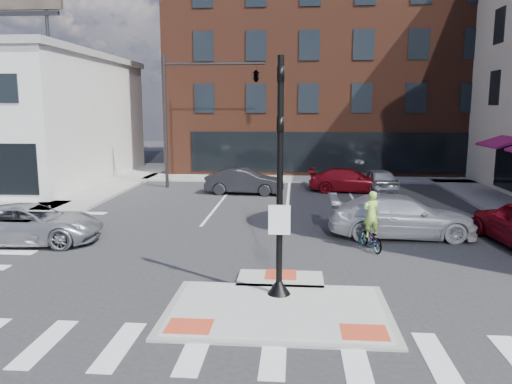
# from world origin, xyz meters

# --- Properties ---
(ground) EXTENTS (120.00, 120.00, 0.00)m
(ground) POSITION_xyz_m (0.00, 0.00, 0.00)
(ground) COLOR #28282B
(ground) RESTS_ON ground
(refuge_island) EXTENTS (5.40, 4.65, 0.13)m
(refuge_island) POSITION_xyz_m (0.00, -0.26, 0.05)
(refuge_island) COLOR gray
(refuge_island) RESTS_ON ground
(sidewalk_n) EXTENTS (26.00, 3.00, 0.15)m
(sidewalk_n) POSITION_xyz_m (3.00, 22.00, 0.07)
(sidewalk_n) COLOR gray
(sidewalk_n) RESTS_ON ground
(building_n) EXTENTS (24.40, 18.40, 15.50)m
(building_n) POSITION_xyz_m (3.00, 31.99, 7.80)
(building_n) COLOR #4D2518
(building_n) RESTS_ON ground
(building_far_left) EXTENTS (10.00, 12.00, 10.00)m
(building_far_left) POSITION_xyz_m (-4.00, 52.00, 5.00)
(building_far_left) COLOR slate
(building_far_left) RESTS_ON ground
(building_far_right) EXTENTS (12.00, 12.00, 12.00)m
(building_far_right) POSITION_xyz_m (9.00, 54.00, 6.00)
(building_far_right) COLOR brown
(building_far_right) RESTS_ON ground
(signal_pole) EXTENTS (0.60, 0.60, 5.98)m
(signal_pole) POSITION_xyz_m (0.00, 0.40, 2.36)
(signal_pole) COLOR black
(signal_pole) RESTS_ON refuge_island
(mast_arm_signal) EXTENTS (6.10, 2.24, 8.00)m
(mast_arm_signal) POSITION_xyz_m (-3.47, 18.00, 6.21)
(mast_arm_signal) COLOR black
(mast_arm_signal) RESTS_ON ground
(silver_suv) EXTENTS (5.35, 2.92, 1.42)m
(silver_suv) POSITION_xyz_m (-9.18, 5.00, 0.71)
(silver_suv) COLOR #ADAFB5
(silver_suv) RESTS_ON ground
(white_pickup) EXTENTS (5.49, 2.27, 1.59)m
(white_pickup) POSITION_xyz_m (4.41, 7.00, 0.79)
(white_pickup) COLOR silver
(white_pickup) RESTS_ON ground
(bg_car_dark) EXTENTS (4.49, 1.86, 1.45)m
(bg_car_dark) POSITION_xyz_m (-2.50, 16.05, 0.72)
(bg_car_dark) COLOR black
(bg_car_dark) RESTS_ON ground
(bg_car_silver) EXTENTS (2.12, 4.24, 1.39)m
(bg_car_silver) POSITION_xyz_m (5.21, 17.56, 0.69)
(bg_car_silver) COLOR #B2B6BA
(bg_car_silver) RESTS_ON ground
(bg_car_red) EXTENTS (4.85, 2.28, 1.37)m
(bg_car_red) POSITION_xyz_m (3.52, 17.23, 0.68)
(bg_car_red) COLOR maroon
(bg_car_red) RESTS_ON ground
(cyclist) EXTENTS (1.02, 1.69, 2.06)m
(cyclist) POSITION_xyz_m (3.00, 5.13, 0.69)
(cyclist) COLOR #3F3F44
(cyclist) RESTS_ON ground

